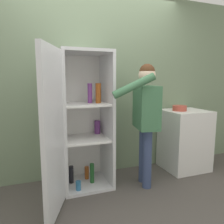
# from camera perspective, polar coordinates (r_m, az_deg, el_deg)

# --- Properties ---
(ground_plane) EXTENTS (12.00, 12.00, 0.00)m
(ground_plane) POSITION_cam_1_polar(r_m,az_deg,el_deg) (2.54, 2.57, -23.63)
(ground_plane) COLOR #4C4742
(wall_back) EXTENTS (7.00, 0.06, 2.55)m
(wall_back) POSITION_cam_1_polar(r_m,az_deg,el_deg) (3.08, -4.39, 7.08)
(wall_back) COLOR gray
(wall_back) RESTS_ON ground_plane
(refrigerator) EXTENTS (0.87, 1.13, 1.69)m
(refrigerator) POSITION_cam_1_polar(r_m,az_deg,el_deg) (2.64, -8.76, -2.81)
(refrigerator) COLOR silver
(refrigerator) RESTS_ON ground_plane
(person) EXTENTS (0.68, 0.56, 1.54)m
(person) POSITION_cam_1_polar(r_m,az_deg,el_deg) (2.73, 8.76, 0.31)
(person) COLOR #384770
(person) RESTS_ON ground_plane
(counter) EXTENTS (0.62, 0.56, 0.90)m
(counter) POSITION_cam_1_polar(r_m,az_deg,el_deg) (3.50, 18.40, -6.87)
(counter) COLOR white
(counter) RESTS_ON ground_plane
(bowl) EXTENTS (0.20, 0.20, 0.08)m
(bowl) POSITION_cam_1_polar(r_m,az_deg,el_deg) (3.34, 17.23, 0.97)
(bowl) COLOR #B24738
(bowl) RESTS_ON counter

